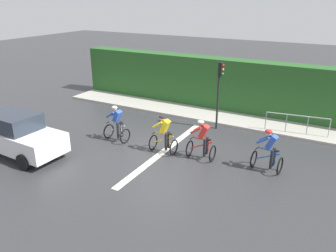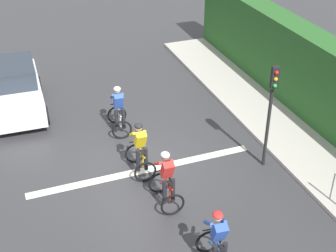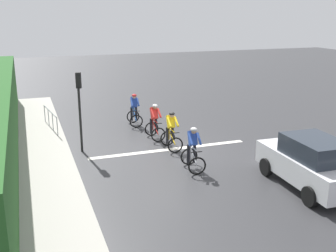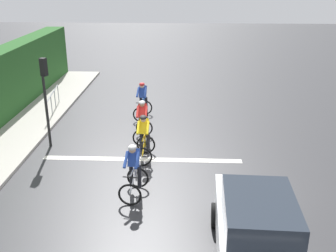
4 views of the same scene
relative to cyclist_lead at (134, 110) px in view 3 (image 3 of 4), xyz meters
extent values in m
plane|color=#333335|center=(0.39, -4.58, -0.80)|extent=(80.00, 80.00, 0.00)
cube|color=#ADA89E|center=(-5.07, -2.58, -0.74)|extent=(2.80, 21.69, 0.12)
cube|color=gray|center=(-5.97, -2.58, -0.53)|extent=(0.44, 21.69, 0.54)
cube|color=#265623|center=(-6.27, -2.58, 0.68)|extent=(1.10, 21.69, 2.96)
cube|color=silver|center=(0.39, -4.28, -0.79)|extent=(7.00, 0.30, 0.01)
torus|color=black|center=(-0.05, -0.55, -0.46)|extent=(0.68, 0.13, 0.68)
torus|color=black|center=(0.05, 0.47, -0.46)|extent=(0.68, 0.13, 0.68)
cylinder|color=#1E59B2|center=(0.00, -0.04, -0.21)|extent=(0.14, 0.99, 0.51)
cylinder|color=#1E59B2|center=(0.03, 0.27, -0.18)|extent=(0.04, 0.04, 0.55)
cylinder|color=#1E59B2|center=(-0.01, -0.09, 0.07)|extent=(0.11, 0.71, 0.04)
cube|color=black|center=(0.03, 0.27, 0.11)|extent=(0.12, 0.23, 0.04)
cylinder|color=black|center=(-0.04, -0.45, 0.04)|extent=(0.42, 0.07, 0.03)
cube|color=#2D51B7|center=(0.01, 0.06, 0.41)|extent=(0.34, 0.44, 0.57)
sphere|color=beige|center=(-0.01, -0.09, 0.72)|extent=(0.20, 0.20, 0.20)
ellipsoid|color=red|center=(-0.01, -0.09, 0.79)|extent=(0.27, 0.30, 0.14)
cylinder|color=black|center=(0.14, 0.15, -0.23)|extent=(0.12, 0.12, 0.74)
cylinder|color=black|center=(-0.10, 0.18, -0.23)|extent=(0.12, 0.12, 0.74)
cylinder|color=#2D51B7|center=(0.14, -0.24, 0.47)|extent=(0.14, 0.48, 0.37)
cylinder|color=#2D51B7|center=(-0.18, -0.21, 0.47)|extent=(0.14, 0.48, 0.37)
torus|color=black|center=(0.26, -3.14, -0.46)|extent=(0.68, 0.06, 0.68)
torus|color=black|center=(0.27, -2.12, -0.46)|extent=(0.68, 0.06, 0.68)
cylinder|color=red|center=(0.27, -2.63, -0.21)|extent=(0.05, 0.99, 0.51)
cylinder|color=red|center=(0.27, -2.32, -0.18)|extent=(0.04, 0.04, 0.55)
cylinder|color=red|center=(0.27, -2.68, 0.07)|extent=(0.05, 0.71, 0.04)
cube|color=black|center=(0.27, -2.32, 0.11)|extent=(0.10, 0.22, 0.04)
cylinder|color=black|center=(0.27, -3.04, 0.04)|extent=(0.42, 0.03, 0.03)
cube|color=red|center=(0.27, -2.53, 0.41)|extent=(0.30, 0.41, 0.57)
sphere|color=#9E7051|center=(0.27, -2.68, 0.72)|extent=(0.20, 0.20, 0.20)
ellipsoid|color=silver|center=(0.27, -2.68, 0.79)|extent=(0.24, 0.28, 0.14)
cylinder|color=black|center=(0.39, -2.43, -0.23)|extent=(0.12, 0.12, 0.74)
cylinder|color=black|center=(0.15, -2.42, -0.23)|extent=(0.12, 0.12, 0.74)
cylinder|color=red|center=(0.43, -2.81, 0.47)|extent=(0.09, 0.48, 0.37)
cylinder|color=red|center=(0.11, -2.81, 0.47)|extent=(0.09, 0.48, 0.37)
torus|color=black|center=(0.47, -4.78, -0.46)|extent=(0.68, 0.08, 0.68)
torus|color=black|center=(0.49, -3.76, -0.46)|extent=(0.68, 0.08, 0.68)
cylinder|color=gold|center=(0.48, -4.27, -0.21)|extent=(0.07, 0.99, 0.51)
cylinder|color=gold|center=(0.49, -3.96, -0.18)|extent=(0.04, 0.04, 0.55)
cylinder|color=gold|center=(0.48, -4.32, 0.07)|extent=(0.06, 0.71, 0.04)
cube|color=black|center=(0.49, -3.96, 0.11)|extent=(0.11, 0.22, 0.04)
cylinder|color=black|center=(0.47, -4.68, 0.04)|extent=(0.42, 0.04, 0.03)
cube|color=yellow|center=(0.48, -4.17, 0.41)|extent=(0.31, 0.42, 0.57)
sphere|color=tan|center=(0.48, -4.32, 0.72)|extent=(0.20, 0.20, 0.20)
ellipsoid|color=black|center=(0.48, -4.32, 0.79)|extent=(0.25, 0.29, 0.14)
cylinder|color=black|center=(0.61, -4.07, -0.23)|extent=(0.12, 0.12, 0.74)
cylinder|color=black|center=(0.37, -4.06, -0.23)|extent=(0.12, 0.12, 0.74)
cylinder|color=yellow|center=(0.64, -4.46, 0.47)|extent=(0.10, 0.48, 0.37)
cylinder|color=yellow|center=(0.32, -4.45, 0.47)|extent=(0.10, 0.48, 0.37)
torus|color=black|center=(0.37, -7.26, -0.46)|extent=(0.68, 0.13, 0.68)
torus|color=black|center=(0.48, -6.24, -0.46)|extent=(0.68, 0.13, 0.68)
cylinder|color=silver|center=(0.43, -6.75, -0.21)|extent=(0.15, 0.99, 0.51)
cylinder|color=silver|center=(0.46, -6.45, -0.18)|extent=(0.04, 0.04, 0.55)
cylinder|color=silver|center=(0.42, -6.80, 0.07)|extent=(0.12, 0.71, 0.04)
cube|color=black|center=(0.46, -6.45, 0.11)|extent=(0.12, 0.23, 0.04)
cylinder|color=black|center=(0.39, -7.16, 0.04)|extent=(0.42, 0.08, 0.03)
cube|color=#2D51B7|center=(0.44, -6.65, 0.41)|extent=(0.34, 0.44, 0.57)
sphere|color=tan|center=(0.42, -6.80, 0.72)|extent=(0.20, 0.20, 0.20)
ellipsoid|color=silver|center=(0.42, -6.80, 0.79)|extent=(0.27, 0.30, 0.14)
cylinder|color=black|center=(0.57, -6.56, -0.23)|extent=(0.12, 0.12, 0.74)
cylinder|color=black|center=(0.33, -6.54, -0.23)|extent=(0.12, 0.12, 0.74)
cylinder|color=#2D51B7|center=(0.57, -6.95, 0.47)|extent=(0.14, 0.48, 0.37)
cylinder|color=#2D51B7|center=(0.25, -6.92, 0.47)|extent=(0.14, 0.48, 0.37)
cube|color=silver|center=(3.50, -9.44, -0.10)|extent=(1.86, 4.16, 0.80)
cube|color=#262D38|center=(3.49, -9.69, 0.63)|extent=(1.58, 2.19, 0.66)
cylinder|color=black|center=(2.72, -8.14, -0.48)|extent=(0.24, 0.65, 0.64)
cylinder|color=black|center=(4.38, -8.20, -0.48)|extent=(0.24, 0.65, 0.64)
cylinder|color=black|center=(2.62, -10.68, -0.48)|extent=(0.24, 0.65, 0.64)
cube|color=#EAEACC|center=(3.07, -7.41, 0.00)|extent=(0.28, 0.09, 0.16)
cube|color=#EAEACC|center=(4.09, -7.45, 0.00)|extent=(0.28, 0.09, 0.16)
cylinder|color=black|center=(-3.18, -3.28, 0.55)|extent=(0.10, 0.10, 2.70)
cube|color=black|center=(-3.15, -3.18, 2.22)|extent=(0.25, 0.25, 0.64)
sphere|color=red|center=(-3.12, -3.08, 2.42)|extent=(0.11, 0.11, 0.11)
sphere|color=orange|center=(-3.12, -3.08, 2.22)|extent=(0.11, 0.11, 0.11)
sphere|color=green|center=(-3.12, -3.08, 2.02)|extent=(0.11, 0.11, 0.11)
cylinder|color=#999EA3|center=(-4.17, 0.36, 0.20)|extent=(0.44, 2.83, 0.05)
cylinder|color=#999EA3|center=(-3.98, -1.05, -0.30)|extent=(0.04, 0.04, 1.00)
cylinder|color=#999EA3|center=(-4.11, -0.11, -0.30)|extent=(0.04, 0.04, 1.00)
cylinder|color=#999EA3|center=(-4.24, 0.83, -0.30)|extent=(0.04, 0.04, 1.00)
cylinder|color=#999EA3|center=(-4.37, 1.77, -0.30)|extent=(0.04, 0.04, 1.00)
camera|label=1|loc=(11.75, 2.14, 5.44)|focal=35.85mm
camera|label=2|loc=(3.91, 7.16, 8.07)|focal=52.16mm
camera|label=3|loc=(-5.24, -19.85, 4.94)|focal=43.54mm
camera|label=4|loc=(1.88, -17.02, 5.40)|focal=43.02mm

